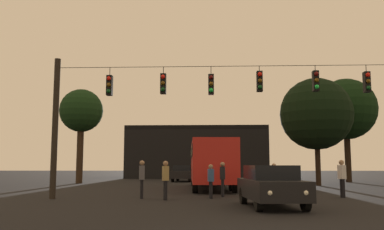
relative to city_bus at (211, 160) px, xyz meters
name	(u,v)px	position (x,y,z in m)	size (l,w,h in m)	color
ground_plane	(223,185)	(0.99, 5.01, -1.87)	(168.00, 168.00, 0.00)	black
overhead_signal_span	(235,110)	(1.06, -8.40, 2.19)	(16.86, 0.44, 6.55)	black
city_bus	(211,160)	(0.00, 0.00, 0.00)	(3.04, 11.11, 3.00)	#B21E19
car_near_right	(271,185)	(2.13, -11.79, -1.07)	(2.19, 4.46, 1.52)	black
car_far_left	(184,173)	(-2.50, 11.81, -1.07)	(2.19, 4.46, 1.52)	black
pedestrian_crossing_left	(223,177)	(0.53, -6.89, -0.91)	(0.27, 0.38, 1.68)	black
pedestrian_crossing_center	(142,177)	(-3.24, -8.13, -0.87)	(0.31, 0.40, 1.75)	black
pedestrian_crossing_right	(211,179)	(-0.05, -7.89, -0.99)	(0.30, 0.40, 1.57)	black
pedestrian_near_bus	(342,176)	(6.17, -7.25, -0.85)	(0.33, 0.41, 1.77)	black
pedestrian_trailing	(274,177)	(3.17, -5.99, -0.96)	(0.33, 0.41, 1.62)	black
pedestrian_far_side	(165,178)	(-2.06, -8.89, -0.89)	(0.34, 0.42, 1.72)	black
corner_building	(198,153)	(-1.53, 25.76, 1.17)	(16.46, 12.87, 6.07)	black
tree_left_silhouette	(81,112)	(-11.11, 7.57, 4.23)	(3.70, 3.70, 8.06)	#2D2116
tree_behind_building	(346,109)	(12.53, 10.89, 4.77)	(5.62, 5.62, 9.48)	black
tree_right_far	(316,114)	(8.12, 4.43, 3.56)	(5.50, 5.50, 8.19)	black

